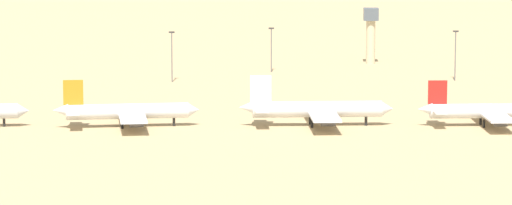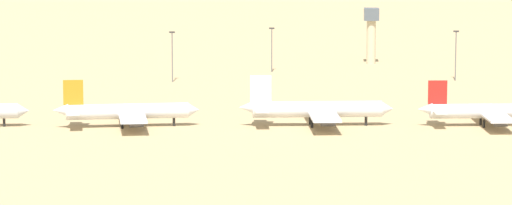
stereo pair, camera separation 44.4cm
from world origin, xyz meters
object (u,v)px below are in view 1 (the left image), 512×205
Objects in this scene: parked_jet_red_4 at (487,111)px; light_pole_east at (455,52)px; light_pole_west at (271,46)px; parked_jet_orange_2 at (126,111)px; light_pole_mid at (172,53)px; parked_jet_white_3 at (316,109)px; control_tower at (371,30)px.

parked_jet_red_4 is 2.22× the size of light_pole_east.
light_pole_east is at bearing 85.01° from parked_jet_red_4.
light_pole_west reaches higher than parked_jet_red_4.
parked_jet_orange_2 is 2.30× the size of light_pole_east.
light_pole_east reaches higher than parked_jet_red_4.
light_pole_east is (58.79, -20.31, 0.57)m from light_pole_west.
light_pole_mid reaches higher than light_pole_west.
parked_jet_red_4 is at bearing -3.13° from parked_jet_white_3.
parked_jet_orange_2 is 132.00m from light_pole_east.
control_tower is at bearing 36.24° from light_pole_west.
light_pole_west is 62.20m from light_pole_east.
light_pole_mid is (-87.80, 83.17, 5.36)m from parked_jet_red_4.
control_tower reaches higher than light_pole_mid.
light_pole_west is at bearing -143.76° from control_tower.
light_pole_west is 40.41m from light_pole_mid.
control_tower reaches higher than parked_jet_red_4.
light_pole_east reaches higher than light_pole_mid.
light_pole_east is (1.65, 89.18, 5.38)m from parked_jet_red_4.
control_tower is 51.68m from light_pole_east.
light_pole_west is (-57.14, 109.49, 4.81)m from parked_jet_red_4.
light_pole_west is 0.93× the size of light_pole_mid.
light_pole_mid reaches higher than parked_jet_red_4.
light_pole_mid is 89.65m from light_pole_east.
parked_jet_red_4 is 121.05m from light_pole_mid.
parked_jet_red_4 is 136.72m from control_tower.
light_pole_mid is at bearing -139.35° from light_pole_west.
parked_jet_white_3 is at bearing -82.83° from light_pole_west.
parked_jet_white_3 is 2.46× the size of light_pole_mid.
parked_jet_red_4 is 89.35m from light_pole_east.
control_tower is at bearing 76.69° from parked_jet_white_3.
light_pole_mid is (-30.66, -26.32, 0.55)m from light_pole_west.
light_pole_west reaches higher than parked_jet_orange_2.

